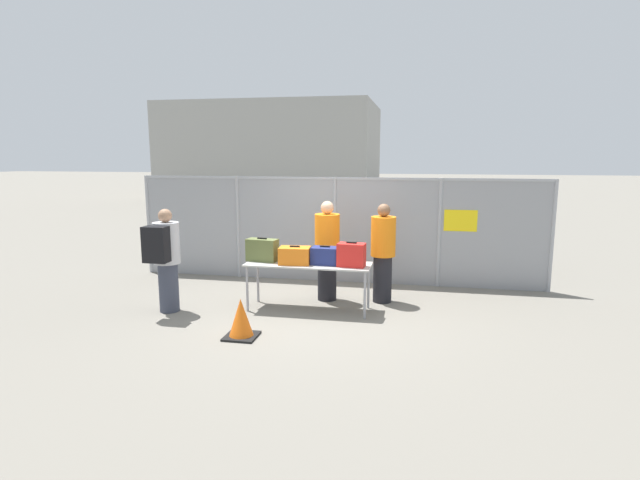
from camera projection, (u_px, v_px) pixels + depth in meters
The scene contains 13 objects.
ground_plane at pixel (314, 310), 8.07m from camera, with size 120.00×120.00×0.00m, color slate.
fence_section at pixel (336, 227), 9.75m from camera, with size 8.05×0.07×2.06m.
inspection_table at pixel (308, 267), 7.98m from camera, with size 2.00×0.66×0.77m.
suitcase_olive at pixel (262, 250), 8.13m from camera, with size 0.53×0.30×0.39m.
suitcase_orange at pixel (295, 255), 7.93m from camera, with size 0.51×0.37×0.29m.
suitcase_navy at pixel (325, 256), 7.90m from camera, with size 0.43×0.31×0.30m.
suitcase_red at pixel (351, 255), 7.73m from camera, with size 0.44×0.28×0.39m.
traveler_hooded at pixel (165, 256), 7.82m from camera, with size 0.41×0.63×1.65m.
security_worker_near at pixel (327, 249), 8.52m from camera, with size 0.42×0.42×1.71m.
security_worker_far at pixel (383, 252), 8.40m from camera, with size 0.42×0.42×1.68m.
utility_trailer at pixel (451, 247), 11.36m from camera, with size 4.00×2.15×0.69m.
distant_hangar at pixel (276, 151), 30.96m from camera, with size 12.24×8.48×5.48m.
traffic_cone at pixel (241, 319), 6.83m from camera, with size 0.44×0.44×0.55m.
Camera 1 is at (1.61, -7.60, 2.48)m, focal length 28.00 mm.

